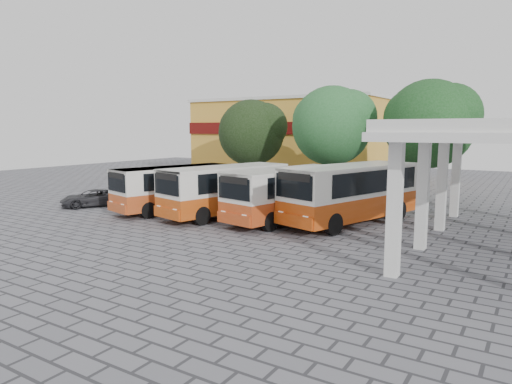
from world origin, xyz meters
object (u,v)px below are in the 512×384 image
Objects in this scene: bus_far_left at (175,185)px; bus_far_right at (351,190)px; parked_car at (92,198)px; bus_centre_left at (226,187)px; bus_centre_right at (287,191)px.

bus_far_right reaches higher than bus_far_left.
bus_far_left reaches higher than parked_car.
bus_far_left is 0.87× the size of bus_far_right.
bus_centre_left is at bearing 20.43° from bus_far_left.
bus_far_right is 17.06m from parked_car.
bus_far_right is at bearing 26.50° from bus_far_left.
parked_car is (-16.60, -3.74, -1.29)m from bus_far_right.
bus_far_right reaches higher than parked_car.
bus_centre_right is (3.75, 0.60, -0.01)m from bus_centre_left.
bus_far_right is 2.36× the size of parked_car.
bus_centre_left is at bearing 39.84° from parked_car.
bus_far_right reaches higher than bus_centre_left.
bus_centre_right is at bearing 22.48° from bus_far_left.
bus_far_right is at bearing 40.98° from parked_car.
bus_centre_right reaches higher than parked_car.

